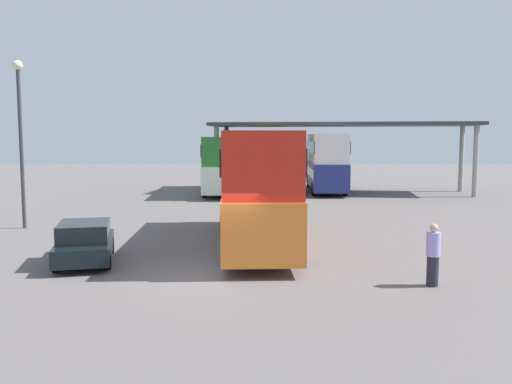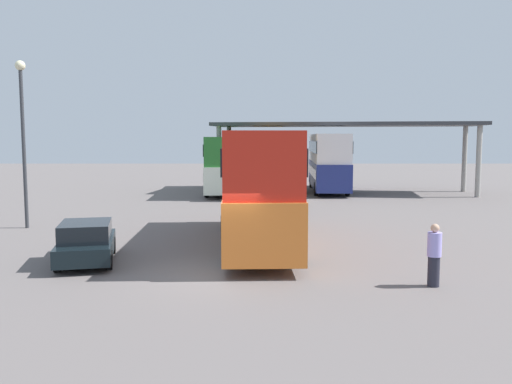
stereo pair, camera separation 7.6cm
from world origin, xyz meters
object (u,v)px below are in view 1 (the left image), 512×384
object	(u,v)px
double_decker_main	(256,183)
double_decker_far_right	(326,160)
lamppost_tall	(20,123)
parked_hatchback	(85,242)
pedestrian_waiting	(433,255)
double_decker_mid_row	(267,161)
double_decker_near_canopy	(221,162)

from	to	relation	value
double_decker_main	double_decker_far_right	xyz separation A→B (m)	(5.45, 20.25, 0.04)
lamppost_tall	double_decker_far_right	bearing A→B (deg)	46.34
parked_hatchback	lamppost_tall	size ratio (longest dim) A/B	0.54
lamppost_tall	pedestrian_waiting	size ratio (longest dim) A/B	4.30
double_decker_mid_row	double_decker_main	bearing A→B (deg)	177.70
double_decker_near_canopy	lamppost_tall	world-z (taller)	lamppost_tall
double_decker_main	lamppost_tall	world-z (taller)	lamppost_tall
double_decker_near_canopy	double_decker_far_right	bearing A→B (deg)	-87.79
double_decker_main	pedestrian_waiting	world-z (taller)	double_decker_main
double_decker_mid_row	lamppost_tall	bearing A→B (deg)	143.52
lamppost_tall	double_decker_main	bearing A→B (deg)	-19.03
double_decker_mid_row	double_decker_near_canopy	bearing A→B (deg)	76.62
double_decker_mid_row	pedestrian_waiting	world-z (taller)	double_decker_mid_row
double_decker_main	parked_hatchback	xyz separation A→B (m)	(-5.59, -3.14, -1.66)
parked_hatchback	pedestrian_waiting	size ratio (longest dim) A/B	2.34
double_decker_near_canopy	pedestrian_waiting	xyz separation A→B (m)	(7.30, -25.48, -1.41)
double_decker_mid_row	pedestrian_waiting	xyz separation A→B (m)	(3.90, -24.64, -1.53)
parked_hatchback	pedestrian_waiting	xyz separation A→B (m)	(10.40, -2.81, 0.19)
double_decker_main	double_decker_near_canopy	bearing A→B (deg)	5.33
double_decker_near_canopy	double_decker_far_right	size ratio (longest dim) A/B	1.09
double_decker_mid_row	lamppost_tall	world-z (taller)	lamppost_tall
double_decker_far_right	pedestrian_waiting	distance (m)	26.26
double_decker_near_canopy	pedestrian_waiting	bearing A→B (deg)	-167.03
double_decker_near_canopy	lamppost_tall	distance (m)	17.96
double_decker_mid_row	double_decker_far_right	distance (m)	4.81
double_decker_near_canopy	double_decker_mid_row	world-z (taller)	double_decker_mid_row
parked_hatchback	double_decker_far_right	bearing A→B (deg)	-37.73
pedestrian_waiting	double_decker_far_right	bearing A→B (deg)	-84.66
double_decker_near_canopy	double_decker_mid_row	xyz separation A→B (m)	(3.40, -0.84, 0.13)
pedestrian_waiting	parked_hatchback	bearing A→B (deg)	-8.38
pedestrian_waiting	double_decker_mid_row	bearing A→B (deg)	-74.24
double_decker_main	pedestrian_waiting	xyz separation A→B (m)	(4.80, -5.95, -1.47)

